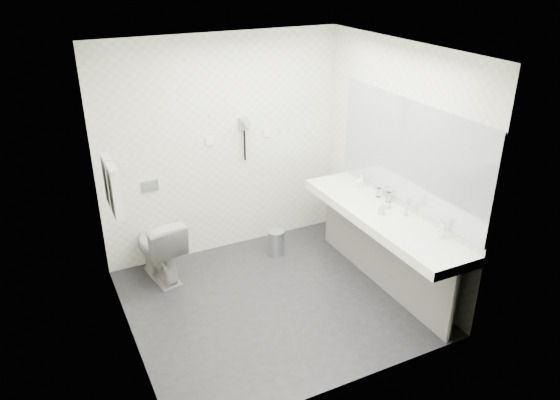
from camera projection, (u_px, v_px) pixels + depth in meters
floor at (273, 301)px, 5.47m from camera, size 2.80×2.80×0.00m
ceiling at (272, 51)px, 4.42m from camera, size 2.80×2.80×0.00m
wall_back at (223, 148)px, 6.00m from camera, size 2.80×0.00×2.80m
wall_front at (350, 254)px, 3.89m from camera, size 2.80×0.00×2.80m
wall_left at (118, 220)px, 4.38m from camera, size 0.00×2.60×2.60m
wall_right at (395, 165)px, 5.51m from camera, size 0.00×2.60×2.60m
vanity_counter at (382, 217)px, 5.43m from camera, size 0.55×2.20×0.10m
vanity_panel at (380, 253)px, 5.61m from camera, size 0.03×2.15×0.75m
vanity_post_near at (452, 306)px, 4.78m from camera, size 0.06×0.06×0.75m
vanity_post_far at (331, 213)px, 6.47m from camera, size 0.06×0.06×0.75m
mirror at (409, 153)px, 5.26m from camera, size 0.02×2.20×1.05m
basin_near at (425, 243)px, 4.88m from camera, size 0.40×0.31×0.05m
basin_far at (347, 191)px, 5.94m from camera, size 0.40×0.31×0.05m
faucet_near at (442, 230)px, 4.92m from camera, size 0.04×0.04×0.15m
faucet_far at (362, 180)px, 5.98m from camera, size 0.04×0.04×0.15m
soap_bottle_a at (382, 209)px, 5.36m from camera, size 0.08×0.08×0.12m
soap_bottle_b at (388, 205)px, 5.49m from camera, size 0.09×0.09×0.08m
soap_bottle_c at (406, 210)px, 5.34m from camera, size 0.05×0.05×0.12m
glass_left at (388, 197)px, 5.63m from camera, size 0.06×0.06×0.11m
glass_right at (379, 193)px, 5.74m from camera, size 0.07×0.07×0.10m
toilet at (159, 248)px, 5.74m from camera, size 0.51×0.77×0.73m
flush_plate at (150, 186)px, 5.78m from camera, size 0.18×0.02×0.12m
pedal_bin at (276, 243)px, 6.29m from camera, size 0.20×0.20×0.28m
bin_lid at (276, 232)px, 6.22m from camera, size 0.20×0.20×0.02m
towel_rail at (107, 163)px, 4.72m from camera, size 0.02×0.62×0.02m
towel_near at (115, 192)px, 4.71m from camera, size 0.07×0.24×0.48m
towel_far at (109, 181)px, 4.93m from camera, size 0.07×0.24×0.48m
dryer_cradle at (244, 124)px, 5.97m from camera, size 0.10×0.04×0.14m
dryer_barrel at (246, 123)px, 5.90m from camera, size 0.08×0.14×0.08m
dryer_cord at (245, 145)px, 6.07m from camera, size 0.02×0.02×0.35m
switch_plate_a at (210, 141)px, 5.89m from camera, size 0.09×0.02×0.09m
switch_plate_b at (267, 133)px, 6.17m from camera, size 0.09×0.02×0.09m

